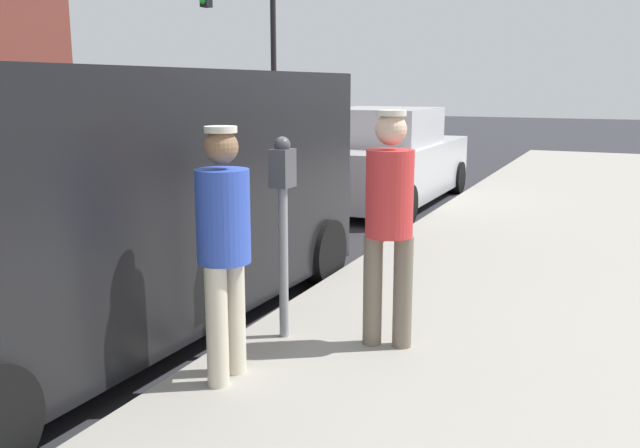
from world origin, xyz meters
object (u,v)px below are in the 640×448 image
pedestrian_in_red (389,214)px  traffic_light_corner (247,32)px  parked_sedan_ahead (386,161)px  parking_meter_near (283,203)px  parked_van (110,196)px  pedestrian_in_blue (224,239)px

pedestrian_in_red → traffic_light_corner: bearing=123.7°
pedestrian_in_red → parked_sedan_ahead: 7.01m
parking_meter_near → parked_van: parked_van is taller
pedestrian_in_blue → traffic_light_corner: bearing=119.6°
parking_meter_near → parked_sedan_ahead: size_ratio=0.34×
pedestrian_in_red → parked_sedan_ahead: bearing=109.1°
parked_sedan_ahead → pedestrian_in_red: bearing=-70.9°
pedestrian_in_blue → parked_van: (-1.51, 0.70, 0.07)m
pedestrian_in_red → parked_van: parked_van is taller
traffic_light_corner → parked_van: bearing=-64.2°
pedestrian_in_red → pedestrian_in_blue: bearing=-127.5°
parking_meter_near → pedestrian_in_red: bearing=11.0°
pedestrian_in_blue → traffic_light_corner: traffic_light_corner is taller
parking_meter_near → traffic_light_corner: bearing=121.0°
pedestrian_in_red → parked_van: size_ratio=0.33×
pedestrian_in_blue → traffic_light_corner: size_ratio=0.32×
pedestrian_in_red → parked_sedan_ahead: (-2.29, 6.62, -0.39)m
parking_meter_near → parked_van: 1.51m
parking_meter_near → pedestrian_in_blue: (0.01, -0.84, -0.10)m
parking_meter_near → traffic_light_corner: (-7.96, 13.22, 2.34)m
pedestrian_in_blue → parked_van: 1.67m
parking_meter_near → pedestrian_in_red: 0.79m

